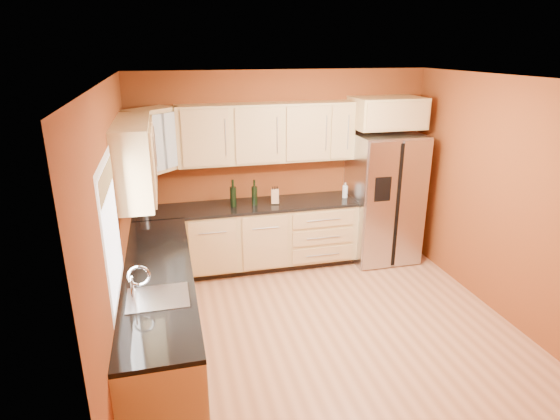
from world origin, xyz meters
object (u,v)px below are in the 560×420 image
object	(u,v)px
wine_bottle_a	(233,193)
soap_dispenser	(345,190)
knife_block	(275,196)
refrigerator	(383,198)
canister_left	(144,205)

from	to	relation	value
wine_bottle_a	soap_dispenser	world-z (taller)	wine_bottle_a
wine_bottle_a	knife_block	world-z (taller)	wine_bottle_a
refrigerator	canister_left	size ratio (longest dim) A/B	8.79
refrigerator	knife_block	xyz separation A→B (m)	(-1.54, 0.04, 0.13)
knife_block	soap_dispenser	bearing A→B (deg)	13.17
knife_block	canister_left	bearing A→B (deg)	-168.75
refrigerator	canister_left	bearing A→B (deg)	178.83
soap_dispenser	canister_left	bearing A→B (deg)	179.78
soap_dispenser	knife_block	bearing A→B (deg)	-179.02
canister_left	soap_dispenser	xyz separation A→B (m)	(2.65, -0.01, 0.00)
refrigerator	soap_dispenser	bearing A→B (deg)	174.27
refrigerator	knife_block	world-z (taller)	refrigerator
canister_left	knife_block	xyz separation A→B (m)	(1.66, -0.03, -0.00)
canister_left	knife_block	bearing A→B (deg)	-0.94
wine_bottle_a	soap_dispenser	distance (m)	1.54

